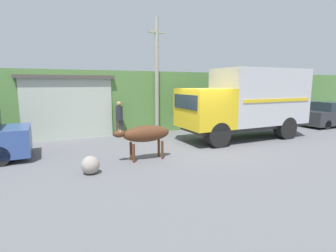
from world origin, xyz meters
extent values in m
plane|color=slate|center=(0.00, 0.00, 0.00)|extent=(60.00, 60.00, 0.00)
cube|color=#568442|center=(0.00, 7.17, 1.63)|extent=(32.00, 6.00, 3.26)
cube|color=#B2BCAD|center=(-4.60, 5.29, 1.42)|extent=(4.03, 2.40, 2.85)
cube|color=#4C4742|center=(-4.60, 5.29, 2.93)|extent=(4.33, 2.70, 0.16)
cube|color=#2D2D2D|center=(2.92, 0.78, 0.62)|extent=(5.82, 1.79, 0.18)
cube|color=gold|center=(0.71, 0.78, 1.56)|extent=(1.90, 2.24, 1.70)
cube|color=#232D38|center=(-0.26, 0.78, 1.87)|extent=(0.04, 1.90, 0.60)
cube|color=#BCBCC1|center=(3.87, 0.78, 2.01)|extent=(4.43, 2.24, 2.61)
cube|color=gold|center=(3.87, -0.36, 1.88)|extent=(3.99, 0.03, 0.14)
cylinder|color=black|center=(0.80, -0.10, 0.53)|extent=(1.05, 0.49, 1.05)
cylinder|color=black|center=(4.76, -0.10, 0.53)|extent=(1.05, 0.49, 1.05)
ellipsoid|color=#512D19|center=(-2.52, -0.55, 0.92)|extent=(1.69, 0.56, 0.56)
ellipsoid|color=#512D19|center=(-3.46, -0.55, 0.99)|extent=(0.42, 0.25, 0.25)
cone|color=#B7AD93|center=(-3.46, -0.65, 1.11)|extent=(0.06, 0.06, 0.11)
cone|color=#B7AD93|center=(-3.46, -0.45, 1.11)|extent=(0.06, 0.06, 0.11)
cylinder|color=#512D19|center=(-3.04, -0.71, 0.32)|extent=(0.09, 0.09, 0.64)
cylinder|color=#512D19|center=(-3.04, -0.39, 0.32)|extent=(0.09, 0.09, 0.64)
cylinder|color=#512D19|center=(-1.99, -0.71, 0.32)|extent=(0.09, 0.09, 0.64)
cylinder|color=#512D19|center=(-1.99, -0.39, 0.32)|extent=(0.09, 0.09, 0.64)
cube|color=#2D2D33|center=(10.25, 1.41, 0.57)|extent=(3.79, 1.66, 0.84)
cube|color=#232D38|center=(10.34, 1.41, 1.26)|extent=(2.09, 1.53, 0.54)
cylinder|color=black|center=(9.07, 0.71, 0.27)|extent=(0.54, 0.27, 0.54)
cube|color=#38332D|center=(-2.32, 3.73, 0.41)|extent=(0.33, 0.28, 0.82)
cylinder|color=#26262D|center=(-2.32, 3.73, 1.17)|extent=(0.44, 0.44, 0.71)
sphere|color=#A87A56|center=(-2.32, 3.73, 1.65)|extent=(0.23, 0.23, 0.23)
cylinder|color=#9E998E|center=(-0.17, 4.01, 2.97)|extent=(0.22, 0.22, 5.94)
cube|color=#9E998E|center=(-0.17, 4.01, 5.23)|extent=(0.90, 0.17, 0.10)
sphere|color=gray|center=(-4.54, -1.22, 0.27)|extent=(0.54, 0.54, 0.54)
camera|label=1|loc=(-5.66, -8.85, 2.62)|focal=28.00mm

